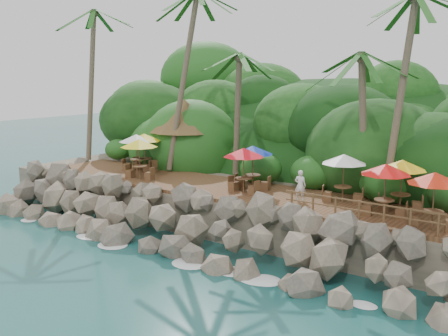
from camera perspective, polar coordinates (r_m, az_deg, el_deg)
The scene contains 12 objects.
ground at distance 26.35m, azimuth -7.83°, elevation -9.22°, with size 140.00×140.00×0.00m, color #19514F.
land_base at distance 38.74m, azimuth 8.77°, elevation -1.26°, with size 32.00×25.20×2.10m, color gray.
jungle_hill at distance 45.61m, azimuth 13.10°, elevation -0.99°, with size 44.80×28.00×15.40m, color #143811.
seawall at distance 27.39m, azimuth -4.97°, elevation -5.86°, with size 29.00×4.00×2.30m, color gray, non-canonical shape.
terrace at distance 30.15m, azimuth 0.00°, elevation -2.24°, with size 26.00×5.00×0.20m, color brown.
jungle_foliage at distance 38.10m, azimuth 8.03°, elevation -3.06°, with size 44.00×16.00×12.00m, color #143811, non-canonical shape.
foam_line at distance 26.54m, azimuth -7.38°, elevation -8.99°, with size 25.20×0.80×0.06m.
palms at distance 30.83m, azimuth 5.87°, elevation 15.86°, with size 34.59×7.13×12.79m.
palapa at distance 36.43m, azimuth -4.26°, elevation 5.63°, with size 4.89×4.89×4.60m.
dining_clusters at distance 28.39m, azimuth 3.72°, elevation 1.31°, with size 21.43×4.91×2.44m.
railing at distance 23.74m, azimuth 14.27°, elevation -4.31°, with size 7.20×0.10×1.00m.
waiter at distance 27.12m, azimuth 8.17°, elevation -1.87°, with size 0.58×0.38×1.58m, color white.
Camera 1 is at (17.37, -17.74, 8.81)m, focal length 42.68 mm.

